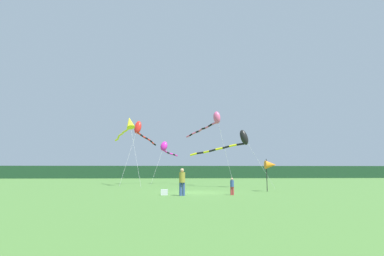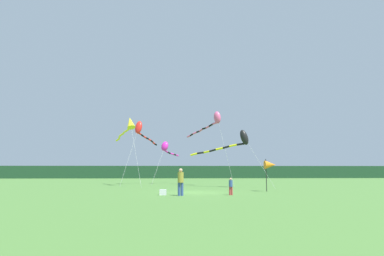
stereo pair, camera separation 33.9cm
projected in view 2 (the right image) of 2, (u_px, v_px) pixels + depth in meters
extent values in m
plane|color=#477533|center=(196.00, 193.00, 23.54)|extent=(120.00, 120.00, 0.00)
cube|color=#1E4228|center=(183.00, 172.00, 68.24)|extent=(108.00, 3.48, 2.67)
cylinder|color=#334C8C|center=(179.00, 189.00, 20.62)|extent=(0.18, 0.18, 0.87)
cylinder|color=#334C8C|center=(182.00, 189.00, 20.63)|extent=(0.18, 0.18, 0.87)
cylinder|color=olive|center=(181.00, 177.00, 20.73)|extent=(0.40, 0.40, 0.69)
sphere|color=tan|center=(181.00, 170.00, 20.79)|extent=(0.25, 0.25, 0.25)
cylinder|color=#B23338|center=(230.00, 191.00, 21.13)|extent=(0.12, 0.12, 0.56)
cylinder|color=#B23338|center=(232.00, 191.00, 21.13)|extent=(0.12, 0.12, 0.56)
cylinder|color=#334C8C|center=(231.00, 183.00, 21.20)|extent=(0.26, 0.26, 0.45)
sphere|color=tan|center=(231.00, 179.00, 21.24)|extent=(0.16, 0.16, 0.16)
cube|color=silver|center=(163.00, 192.00, 21.12)|extent=(0.47, 0.41, 0.38)
cylinder|color=black|center=(266.00, 175.00, 24.81)|extent=(0.06, 0.06, 2.60)
cone|color=orange|center=(270.00, 165.00, 24.94)|extent=(0.90, 0.70, 0.70)
cylinder|color=#B2B2B2|center=(130.00, 155.00, 35.32)|extent=(1.47, 3.41, 6.89)
ellipsoid|color=red|center=(139.00, 127.00, 37.50)|extent=(1.24, 1.32, 1.76)
cylinder|color=red|center=(140.00, 134.00, 37.64)|extent=(0.42, 0.59, 0.32)
cylinder|color=black|center=(142.00, 135.00, 38.08)|extent=(0.47, 0.60, 0.37)
cylinder|color=red|center=(145.00, 137.00, 38.50)|extent=(0.47, 0.59, 0.33)
cylinder|color=black|center=(147.00, 138.00, 38.93)|extent=(0.46, 0.58, 0.30)
cylinder|color=red|center=(149.00, 140.00, 39.37)|extent=(0.45, 0.59, 0.32)
cylinder|color=black|center=(152.00, 141.00, 39.81)|extent=(0.45, 0.61, 0.37)
cylinder|color=red|center=(153.00, 143.00, 40.26)|extent=(0.39, 0.61, 0.37)
cylinder|color=black|center=(155.00, 144.00, 40.71)|extent=(0.46, 0.59, 0.33)
cylinder|color=#B2B2B2|center=(158.00, 165.00, 37.95)|extent=(1.45, 2.48, 4.77)
ellipsoid|color=#E026B2|center=(165.00, 146.00, 39.53)|extent=(1.35, 1.40, 1.45)
cylinder|color=#E026B2|center=(166.00, 151.00, 39.72)|extent=(0.53, 0.70, 0.40)
cylinder|color=black|center=(169.00, 153.00, 40.24)|extent=(0.54, 0.67, 0.32)
cylinder|color=#E026B2|center=(172.00, 154.00, 40.73)|extent=(0.60, 0.62, 0.29)
cylinder|color=black|center=(175.00, 155.00, 41.24)|extent=(0.49, 0.67, 0.26)
cylinder|color=#E026B2|center=(177.00, 155.00, 41.78)|extent=(0.51, 0.66, 0.28)
cylinder|color=#B2B2B2|center=(225.00, 151.00, 32.90)|extent=(1.48, 1.74, 7.53)
ellipsoid|color=#E5598C|center=(217.00, 117.00, 34.22)|extent=(1.19, 1.24, 1.51)
cylinder|color=#E5598C|center=(215.00, 123.00, 34.32)|extent=(0.61, 0.57, 0.32)
cylinder|color=black|center=(211.00, 125.00, 34.71)|extent=(0.56, 0.64, 0.37)
cylinder|color=#E5598C|center=(208.00, 127.00, 35.17)|extent=(0.49, 0.65, 0.32)
cylinder|color=black|center=(204.00, 128.00, 35.63)|extent=(0.54, 0.61, 0.27)
cylinder|color=#E5598C|center=(201.00, 130.00, 36.08)|extent=(0.50, 0.67, 0.37)
cylinder|color=black|center=(198.00, 132.00, 36.56)|extent=(0.49, 0.64, 0.27)
cylinder|color=#E5598C|center=(195.00, 133.00, 36.98)|extent=(0.61, 0.59, 0.35)
cylinder|color=black|center=(192.00, 135.00, 37.41)|extent=(0.48, 0.66, 0.34)
cylinder|color=#E5598C|center=(189.00, 136.00, 37.88)|extent=(0.53, 0.64, 0.32)
cylinder|color=#B2B2B2|center=(259.00, 162.00, 29.64)|extent=(2.47, 1.69, 4.97)
ellipsoid|color=black|center=(244.00, 137.00, 30.74)|extent=(1.35, 1.21, 1.74)
cylinder|color=black|center=(241.00, 144.00, 30.77)|extent=(0.80, 0.49, 0.29)
cylinder|color=yellow|center=(233.00, 145.00, 31.05)|extent=(0.80, 0.56, 0.32)
cylinder|color=black|center=(226.00, 147.00, 31.41)|extent=(0.75, 0.66, 0.34)
cylinder|color=yellow|center=(220.00, 149.00, 31.78)|extent=(0.80, 0.56, 0.33)
cylinder|color=black|center=(213.00, 150.00, 32.13)|extent=(0.78, 0.62, 0.36)
cylinder|color=yellow|center=(207.00, 152.00, 32.57)|extent=(0.69, 0.71, 0.28)
cylinder|color=black|center=(201.00, 153.00, 32.94)|extent=(0.81, 0.47, 0.29)
cylinder|color=yellow|center=(194.00, 154.00, 33.20)|extent=(0.81, 0.55, 0.37)
cylinder|color=#B2B2B2|center=(136.00, 153.00, 32.40)|extent=(1.73, 3.08, 7.00)
cone|color=yellow|center=(131.00, 122.00, 34.35)|extent=(1.47, 1.66, 1.59)
cylinder|color=yellow|center=(130.00, 128.00, 34.55)|extent=(0.45, 0.70, 0.32)
cylinder|color=yellow|center=(128.00, 130.00, 35.08)|extent=(0.54, 0.69, 0.35)
cylinder|color=yellow|center=(125.00, 132.00, 35.58)|extent=(0.54, 0.66, 0.27)
cylinder|color=yellow|center=(124.00, 133.00, 36.12)|extent=(0.39, 0.70, 0.29)
cylinder|color=yellow|center=(122.00, 135.00, 36.62)|extent=(0.62, 0.64, 0.37)
cylinder|color=yellow|center=(120.00, 136.00, 37.12)|extent=(0.41, 0.70, 0.28)
cylinder|color=yellow|center=(119.00, 138.00, 37.69)|extent=(0.38, 0.73, 0.41)
cylinder|color=yellow|center=(118.00, 140.00, 38.22)|extent=(0.56, 0.67, 0.33)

